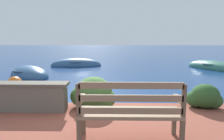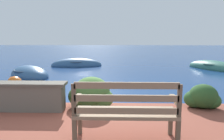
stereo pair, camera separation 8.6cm
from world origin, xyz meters
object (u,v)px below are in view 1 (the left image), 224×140
rowboat_nearest (29,75)px  mooring_buoy (15,84)px  rowboat_mid (213,68)px  park_bench (130,110)px  rowboat_far (76,65)px

rowboat_nearest → mooring_buoy: size_ratio=4.53×
rowboat_mid → mooring_buoy: (-8.87, -4.31, 0.02)m
park_bench → mooring_buoy: size_ratio=2.61×
rowboat_far → rowboat_mid: bearing=-13.7°
park_bench → rowboat_mid: bearing=58.1°
park_bench → rowboat_nearest: bearing=120.3°
park_bench → rowboat_mid: size_ratio=0.45×
rowboat_nearest → park_bench: bearing=163.5°
rowboat_mid → mooring_buoy: 9.87m
rowboat_mid → rowboat_far: size_ratio=1.08×
rowboat_nearest → mooring_buoy: rowboat_nearest is taller
rowboat_nearest → rowboat_far: 3.71m
rowboat_far → park_bench: bearing=-82.1°
rowboat_nearest → rowboat_mid: bearing=-123.5°
rowboat_nearest → mooring_buoy: 1.84m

